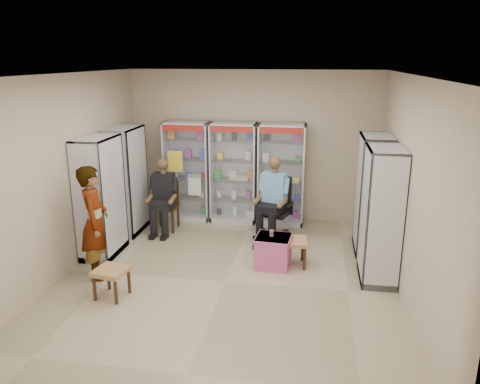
% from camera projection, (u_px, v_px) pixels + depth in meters
% --- Properties ---
extents(floor, '(6.00, 6.00, 0.00)m').
position_uv_depth(floor, '(225.00, 282.00, 6.98)').
color(floor, tan).
rests_on(floor, ground).
extents(room_shell, '(5.02, 6.02, 3.01)m').
position_uv_depth(room_shell, '(224.00, 152.00, 6.43)').
color(room_shell, '#BFA68E').
rests_on(room_shell, ground).
extents(cabinet_back_left, '(0.90, 0.50, 2.00)m').
position_uv_depth(cabinet_back_left, '(188.00, 171.00, 9.49)').
color(cabinet_back_left, '#B1B3B9').
rests_on(cabinet_back_left, floor).
extents(cabinet_back_mid, '(0.90, 0.50, 2.00)m').
position_uv_depth(cabinet_back_mid, '(234.00, 173.00, 9.34)').
color(cabinet_back_mid, '#AEB2B6').
rests_on(cabinet_back_mid, floor).
extents(cabinet_back_right, '(0.90, 0.50, 2.00)m').
position_uv_depth(cabinet_back_right, '(281.00, 175.00, 9.20)').
color(cabinet_back_right, '#A8AAAF').
rests_on(cabinet_back_right, floor).
extents(cabinet_right_far, '(0.90, 0.50, 2.00)m').
position_uv_depth(cabinet_right_far, '(373.00, 194.00, 7.87)').
color(cabinet_right_far, '#B5B8BD').
rests_on(cabinet_right_far, floor).
extents(cabinet_right_near, '(0.90, 0.50, 2.00)m').
position_uv_depth(cabinet_right_near, '(381.00, 215.00, 6.83)').
color(cabinet_right_near, '#A8AAAF').
rests_on(cabinet_right_near, floor).
extents(cabinet_left_far, '(0.90, 0.50, 2.00)m').
position_uv_depth(cabinet_left_far, '(126.00, 181.00, 8.75)').
color(cabinet_left_far, silver).
rests_on(cabinet_left_far, floor).
extents(cabinet_left_near, '(0.90, 0.50, 2.00)m').
position_uv_depth(cabinet_left_near, '(100.00, 197.00, 7.71)').
color(cabinet_left_near, silver).
rests_on(cabinet_left_near, floor).
extents(wooden_chair, '(0.42, 0.42, 0.94)m').
position_uv_depth(wooden_chair, '(166.00, 206.00, 8.98)').
color(wooden_chair, black).
rests_on(wooden_chair, floor).
extents(seated_customer, '(0.44, 0.60, 1.34)m').
position_uv_depth(seated_customer, '(165.00, 197.00, 8.88)').
color(seated_customer, black).
rests_on(seated_customer, floor).
extents(office_chair, '(0.78, 0.78, 1.15)m').
position_uv_depth(office_chair, '(275.00, 209.00, 8.47)').
color(office_chair, black).
rests_on(office_chair, floor).
extents(seated_shopkeeper, '(0.65, 0.78, 1.47)m').
position_uv_depth(seated_shopkeeper, '(274.00, 202.00, 8.38)').
color(seated_shopkeeper, '#6D9ED8').
rests_on(seated_shopkeeper, floor).
extents(pink_trunk, '(0.57, 0.55, 0.50)m').
position_uv_depth(pink_trunk, '(273.00, 251.00, 7.43)').
color(pink_trunk, '#9D3F6D').
rests_on(pink_trunk, floor).
extents(tea_glass, '(0.07, 0.07, 0.10)m').
position_uv_depth(tea_glass, '(272.00, 233.00, 7.37)').
color(tea_glass, '#552807').
rests_on(tea_glass, pink_trunk).
extents(woven_stool_a, '(0.49, 0.49, 0.44)m').
position_uv_depth(woven_stool_a, '(293.00, 252.00, 7.48)').
color(woven_stool_a, '#AC8448').
rests_on(woven_stool_a, floor).
extents(woven_stool_b, '(0.48, 0.48, 0.42)m').
position_uv_depth(woven_stool_b, '(112.00, 283.00, 6.49)').
color(woven_stool_b, '#9B6841').
rests_on(woven_stool_b, floor).
extents(standing_man, '(0.59, 0.73, 1.73)m').
position_uv_depth(standing_man, '(95.00, 222.00, 6.94)').
color(standing_man, gray).
rests_on(standing_man, floor).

